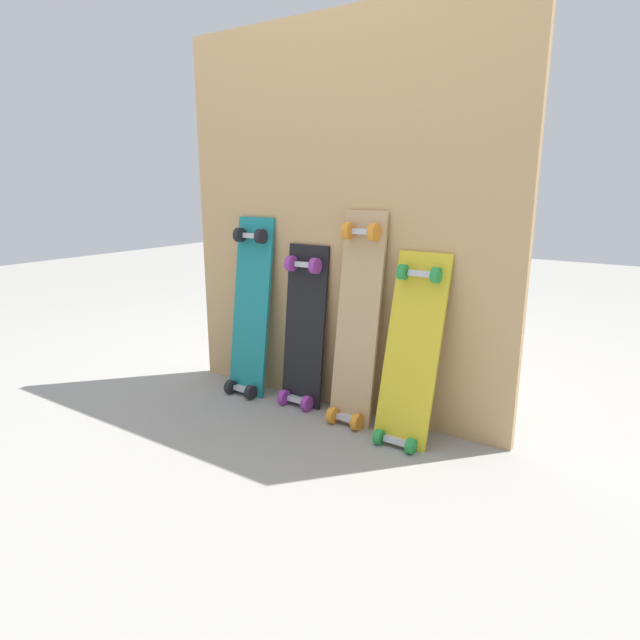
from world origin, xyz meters
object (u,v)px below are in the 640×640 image
skateboard_black (303,333)px  skateboard_yellow (410,358)px  skateboard_teal (250,314)px  skateboard_natural (357,327)px

skateboard_black → skateboard_yellow: size_ratio=0.98×
skateboard_teal → skateboard_yellow: 0.88m
skateboard_teal → skateboard_black: bearing=3.8°
skateboard_black → skateboard_yellow: 0.57m
skateboard_black → skateboard_natural: size_ratio=0.83×
skateboard_natural → skateboard_yellow: 0.29m
skateboard_teal → skateboard_natural: bearing=-0.3°
skateboard_natural → skateboard_yellow: size_ratio=1.18×
skateboard_teal → skateboard_yellow: (0.88, -0.04, -0.06)m
skateboard_natural → skateboard_yellow: bearing=-7.2°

